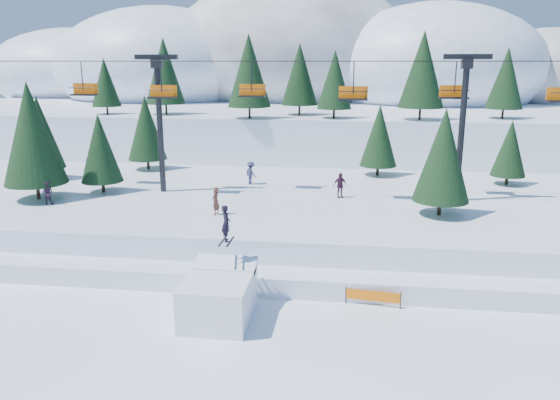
# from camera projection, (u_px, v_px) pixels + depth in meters

# --- Properties ---
(ground) EXTENTS (160.00, 160.00, 0.00)m
(ground) POSITION_uv_depth(u_px,v_px,m) (224.00, 343.00, 24.50)
(ground) COLOR white
(ground) RESTS_ON ground
(mid_shelf) EXTENTS (70.00, 22.00, 2.50)m
(mid_shelf) POSITION_uv_depth(u_px,v_px,m) (278.00, 211.00, 41.48)
(mid_shelf) COLOR white
(mid_shelf) RESTS_ON ground
(berm) EXTENTS (70.00, 6.00, 1.10)m
(berm) POSITION_uv_depth(u_px,v_px,m) (255.00, 267.00, 32.05)
(berm) COLOR white
(berm) RESTS_ON ground
(mountain_ridge) EXTENTS (119.00, 60.95, 26.46)m
(mountain_ridge) POSITION_uv_depth(u_px,v_px,m) (293.00, 77.00, 93.21)
(mountain_ridge) COLOR white
(mountain_ridge) RESTS_ON ground
(jump_kicker) EXTENTS (3.17, 4.38, 5.39)m
(jump_kicker) POSITION_uv_depth(u_px,v_px,m) (219.00, 296.00, 26.58)
(jump_kicker) COLOR white
(jump_kicker) RESTS_ON ground
(chairlift) EXTENTS (46.00, 3.21, 10.28)m
(chairlift) POSITION_uv_depth(u_px,v_px,m) (305.00, 104.00, 39.27)
(chairlift) COLOR black
(chairlift) RESTS_ON mid_shelf
(conifer_stand) EXTENTS (62.99, 16.06, 8.48)m
(conifer_stand) POSITION_uv_depth(u_px,v_px,m) (297.00, 141.00, 40.62)
(conifer_stand) COLOR black
(conifer_stand) RESTS_ON mid_shelf
(distant_skiers) EXTENTS (29.25, 10.39, 1.87)m
(distant_skiers) POSITION_uv_depth(u_px,v_px,m) (254.00, 184.00, 40.84)
(distant_skiers) COLOR #572F22
(distant_skiers) RESTS_ON mid_shelf
(banner_near) EXTENTS (2.84, 0.39, 0.90)m
(banner_near) POSITION_uv_depth(u_px,v_px,m) (373.00, 296.00, 28.12)
(banner_near) COLOR black
(banner_near) RESTS_ON ground
(banner_far) EXTENTS (2.79, 0.67, 0.90)m
(banner_far) POSITION_uv_depth(u_px,v_px,m) (481.00, 293.00, 28.51)
(banner_far) COLOR black
(banner_far) RESTS_ON ground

